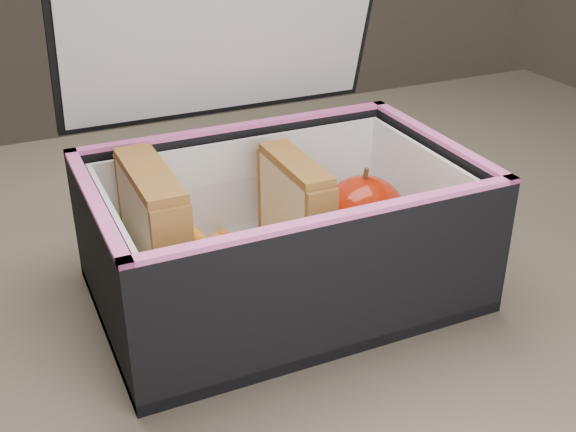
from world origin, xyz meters
The scene contains 8 objects.
kitchen_table centered at (0.00, 0.00, 0.66)m, with size 1.20×0.80×0.75m.
lunch_bag centered at (-0.04, -0.04, 0.82)m, with size 0.30×0.25×0.30m.
plastic_tub centered at (-0.09, -0.04, 0.80)m, with size 0.16×0.12×0.07m, color white, non-canonical shape.
sandwich_left centered at (-0.15, -0.04, 0.82)m, with size 0.03×0.10×0.11m.
sandwich_right centered at (-0.03, -0.04, 0.82)m, with size 0.03×0.09×0.10m.
carrot_sticks centered at (-0.09, -0.04, 0.78)m, with size 0.05×0.14×0.03m.
paper_napkin centered at (0.04, -0.04, 0.77)m, with size 0.07×0.07×0.01m, color white.
red_apple centered at (0.04, -0.04, 0.80)m, with size 0.08×0.08×0.08m.
Camera 1 is at (-0.25, -0.51, 1.09)m, focal length 45.00 mm.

